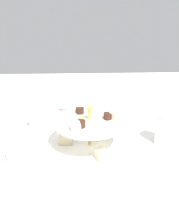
# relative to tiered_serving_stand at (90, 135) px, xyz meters

# --- Properties ---
(ground_plane) EXTENTS (2.40, 2.40, 0.00)m
(ground_plane) POSITION_rel_tiered_serving_stand_xyz_m (-0.00, 0.00, -0.05)
(ground_plane) COLOR silver
(tiered_serving_stand) EXTENTS (0.31, 0.31, 0.16)m
(tiered_serving_stand) POSITION_rel_tiered_serving_stand_xyz_m (0.00, 0.00, 0.00)
(tiered_serving_stand) COLOR white
(tiered_serving_stand) RESTS_ON ground_plane
(water_glass_tall_right) EXTENTS (0.07, 0.07, 0.12)m
(water_glass_tall_right) POSITION_rel_tiered_serving_stand_xyz_m (0.01, -0.28, 0.01)
(water_glass_tall_right) COLOR silver
(water_glass_tall_right) RESTS_ON ground_plane
(water_glass_short_left) EXTENTS (0.06, 0.06, 0.07)m
(water_glass_short_left) POSITION_rel_tiered_serving_stand_xyz_m (0.17, 0.22, -0.02)
(water_glass_short_left) COLOR silver
(water_glass_short_left) RESTS_ON ground_plane
(teacup_with_saucer) EXTENTS (0.09, 0.09, 0.05)m
(teacup_with_saucer) POSITION_rel_tiered_serving_stand_xyz_m (0.27, 0.11, -0.03)
(teacup_with_saucer) COLOR white
(teacup_with_saucer) RESTS_ON ground_plane
(butter_knife_left) EXTENTS (0.07, 0.16, 0.00)m
(butter_knife_left) POSITION_rel_tiered_serving_stand_xyz_m (-0.32, -0.07, -0.05)
(butter_knife_left) COLOR silver
(butter_knife_left) RESTS_ON ground_plane
(butter_knife_right) EXTENTS (0.09, 0.16, 0.00)m
(butter_knife_right) POSITION_rel_tiered_serving_stand_xyz_m (0.30, -0.14, -0.05)
(butter_knife_right) COLOR silver
(butter_knife_right) RESTS_ON ground_plane
(water_glass_mid_back) EXTENTS (0.06, 0.06, 0.09)m
(water_glass_mid_back) POSITION_rel_tiered_serving_stand_xyz_m (-0.09, 0.24, -0.01)
(water_glass_mid_back) COLOR silver
(water_glass_mid_back) RESTS_ON ground_plane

